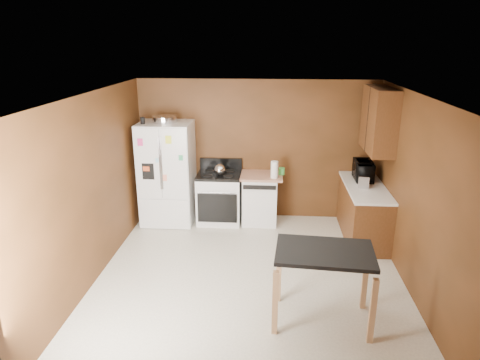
# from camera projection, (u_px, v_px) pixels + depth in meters

# --- Properties ---
(floor) EXTENTS (4.50, 4.50, 0.00)m
(floor) POSITION_uv_depth(u_px,v_px,m) (249.00, 278.00, 5.92)
(floor) COLOR silver
(floor) RESTS_ON ground
(ceiling) EXTENTS (4.50, 4.50, 0.00)m
(ceiling) POSITION_uv_depth(u_px,v_px,m) (251.00, 96.00, 5.13)
(ceiling) COLOR white
(ceiling) RESTS_ON ground
(wall_back) EXTENTS (4.20, 0.00, 4.20)m
(wall_back) POSITION_uv_depth(u_px,v_px,m) (256.00, 150.00, 7.66)
(wall_back) COLOR brown
(wall_back) RESTS_ON ground
(wall_front) EXTENTS (4.20, 0.00, 4.20)m
(wall_front) POSITION_uv_depth(u_px,v_px,m) (235.00, 290.00, 3.40)
(wall_front) COLOR brown
(wall_front) RESTS_ON ground
(wall_left) EXTENTS (0.00, 4.50, 4.50)m
(wall_left) POSITION_uv_depth(u_px,v_px,m) (92.00, 189.00, 5.67)
(wall_left) COLOR brown
(wall_left) RESTS_ON ground
(wall_right) EXTENTS (0.00, 4.50, 4.50)m
(wall_right) POSITION_uv_depth(u_px,v_px,m) (416.00, 198.00, 5.38)
(wall_right) COLOR brown
(wall_right) RESTS_ON ground
(roasting_pan) EXTENTS (0.42, 0.42, 0.10)m
(roasting_pan) POSITION_uv_depth(u_px,v_px,m) (165.00, 119.00, 7.26)
(roasting_pan) COLOR silver
(roasting_pan) RESTS_ON refrigerator
(pen_cup) EXTENTS (0.07, 0.07, 0.11)m
(pen_cup) POSITION_uv_depth(u_px,v_px,m) (143.00, 121.00, 7.11)
(pen_cup) COLOR black
(pen_cup) RESTS_ON refrigerator
(kettle) EXTENTS (0.20, 0.20, 0.20)m
(kettle) POSITION_uv_depth(u_px,v_px,m) (220.00, 170.00, 7.39)
(kettle) COLOR silver
(kettle) RESTS_ON gas_range
(paper_towel) EXTENTS (0.16, 0.16, 0.29)m
(paper_towel) POSITION_uv_depth(u_px,v_px,m) (274.00, 170.00, 7.27)
(paper_towel) COLOR white
(paper_towel) RESTS_ON dishwasher
(green_canister) EXTENTS (0.13, 0.13, 0.12)m
(green_canister) POSITION_uv_depth(u_px,v_px,m) (282.00, 171.00, 7.47)
(green_canister) COLOR green
(green_canister) RESTS_ON dishwasher
(toaster) EXTENTS (0.21, 0.29, 0.19)m
(toaster) POSITION_uv_depth(u_px,v_px,m) (364.00, 180.00, 6.83)
(toaster) COLOR silver
(toaster) RESTS_ON right_cabinets
(microwave) EXTENTS (0.35, 0.52, 0.29)m
(microwave) POSITION_uv_depth(u_px,v_px,m) (364.00, 171.00, 7.15)
(microwave) COLOR black
(microwave) RESTS_ON right_cabinets
(refrigerator) EXTENTS (0.90, 0.80, 1.80)m
(refrigerator) POSITION_uv_depth(u_px,v_px,m) (167.00, 173.00, 7.51)
(refrigerator) COLOR white
(refrigerator) RESTS_ON ground
(gas_range) EXTENTS (0.76, 0.68, 1.10)m
(gas_range) POSITION_uv_depth(u_px,v_px,m) (220.00, 197.00, 7.64)
(gas_range) COLOR white
(gas_range) RESTS_ON ground
(dishwasher) EXTENTS (0.78, 0.63, 0.89)m
(dishwasher) POSITION_uv_depth(u_px,v_px,m) (260.00, 198.00, 7.62)
(dishwasher) COLOR white
(dishwasher) RESTS_ON ground
(right_cabinets) EXTENTS (0.63, 1.58, 2.45)m
(right_cabinets) POSITION_uv_depth(u_px,v_px,m) (368.00, 185.00, 6.91)
(right_cabinets) COLOR #5E3119
(right_cabinets) RESTS_ON ground
(island) EXTENTS (1.15, 0.81, 0.91)m
(island) POSITION_uv_depth(u_px,v_px,m) (324.00, 262.00, 4.81)
(island) COLOR black
(island) RESTS_ON ground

